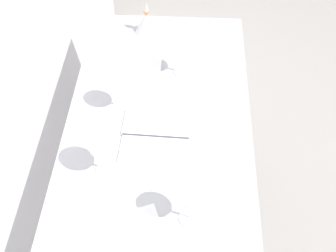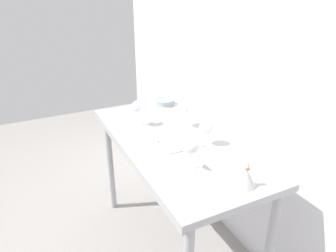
{
  "view_description": "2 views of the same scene",
  "coord_description": "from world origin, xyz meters",
  "px_view_note": "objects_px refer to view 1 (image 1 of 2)",
  "views": [
    {
      "loc": [
        -0.95,
        -0.09,
        2.06
      ],
      "look_at": [
        0.01,
        -0.04,
        0.95
      ],
      "focal_mm": 47.18,
      "sensor_mm": 36.0,
      "label": 1
    },
    {
      "loc": [
        1.54,
        -0.82,
        1.79
      ],
      "look_at": [
        -0.06,
        -0.02,
        0.97
      ],
      "focal_mm": 33.45,
      "sensor_mm": 36.0,
      "label": 2
    }
  ],
  "objects_px": {
    "wine_glass_far_right": "(118,85)",
    "tasting_sheet_upper": "(134,66)",
    "tasting_sheet_lower": "(126,237)",
    "decanter_funnel": "(147,22)",
    "wine_glass_far_left": "(103,145)",
    "open_notebook": "(156,137)",
    "wine_glass_near_left": "(192,195)",
    "wine_glass_near_right": "(183,47)"
  },
  "relations": [
    {
      "from": "wine_glass_far_right",
      "to": "tasting_sheet_upper",
      "type": "height_order",
      "value": "wine_glass_far_right"
    },
    {
      "from": "tasting_sheet_lower",
      "to": "decanter_funnel",
      "type": "distance_m",
      "value": 0.96
    },
    {
      "from": "wine_glass_far_left",
      "to": "decanter_funnel",
      "type": "xyz_separation_m",
      "value": [
        0.73,
        -0.07,
        -0.08
      ]
    },
    {
      "from": "wine_glass_far_left",
      "to": "wine_glass_far_right",
      "type": "bearing_deg",
      "value": -1.56
    },
    {
      "from": "open_notebook",
      "to": "wine_glass_far_right",
      "type": "bearing_deg",
      "value": 45.76
    },
    {
      "from": "wine_glass_far_left",
      "to": "decanter_funnel",
      "type": "distance_m",
      "value": 0.74
    },
    {
      "from": "wine_glass_near_left",
      "to": "wine_glass_far_right",
      "type": "relative_size",
      "value": 1.15
    },
    {
      "from": "wine_glass_near_right",
      "to": "decanter_funnel",
      "type": "relative_size",
      "value": 1.24
    },
    {
      "from": "wine_glass_far_right",
      "to": "open_notebook",
      "type": "distance_m",
      "value": 0.22
    },
    {
      "from": "wine_glass_far_right",
      "to": "tasting_sheet_lower",
      "type": "distance_m",
      "value": 0.53
    },
    {
      "from": "tasting_sheet_lower",
      "to": "wine_glass_near_right",
      "type": "bearing_deg",
      "value": -32.47
    },
    {
      "from": "wine_glass_far_left",
      "to": "tasting_sheet_upper",
      "type": "height_order",
      "value": "wine_glass_far_left"
    },
    {
      "from": "wine_glass_near_left",
      "to": "tasting_sheet_lower",
      "type": "height_order",
      "value": "wine_glass_near_left"
    },
    {
      "from": "wine_glass_near_right",
      "to": "tasting_sheet_upper",
      "type": "xyz_separation_m",
      "value": [
        0.03,
        0.19,
        -0.12
      ]
    },
    {
      "from": "wine_glass_near_right",
      "to": "open_notebook",
      "type": "bearing_deg",
      "value": 167.03
    },
    {
      "from": "wine_glass_near_right",
      "to": "tasting_sheet_lower",
      "type": "distance_m",
      "value": 0.73
    },
    {
      "from": "wine_glass_near_left",
      "to": "open_notebook",
      "type": "distance_m",
      "value": 0.35
    },
    {
      "from": "tasting_sheet_upper",
      "to": "open_notebook",
      "type": "bearing_deg",
      "value": -162.15
    },
    {
      "from": "wine_glass_far_left",
      "to": "tasting_sheet_upper",
      "type": "relative_size",
      "value": 0.83
    },
    {
      "from": "wine_glass_far_left",
      "to": "open_notebook",
      "type": "height_order",
      "value": "wine_glass_far_left"
    },
    {
      "from": "wine_glass_far_left",
      "to": "tasting_sheet_lower",
      "type": "height_order",
      "value": "wine_glass_far_left"
    },
    {
      "from": "wine_glass_far_right",
      "to": "tasting_sheet_upper",
      "type": "distance_m",
      "value": 0.25
    },
    {
      "from": "decanter_funnel",
      "to": "wine_glass_near_left",
      "type": "bearing_deg",
      "value": -167.32
    },
    {
      "from": "tasting_sheet_lower",
      "to": "open_notebook",
      "type": "bearing_deg",
      "value": -30.56
    },
    {
      "from": "wine_glass_far_right",
      "to": "decanter_funnel",
      "type": "height_order",
      "value": "wine_glass_far_right"
    },
    {
      "from": "wine_glass_far_right",
      "to": "decanter_funnel",
      "type": "relative_size",
      "value": 1.11
    },
    {
      "from": "wine_glass_far_right",
      "to": "decanter_funnel",
      "type": "xyz_separation_m",
      "value": [
        0.45,
        -0.06,
        -0.06
      ]
    },
    {
      "from": "open_notebook",
      "to": "tasting_sheet_upper",
      "type": "bearing_deg",
      "value": 19.36
    },
    {
      "from": "wine_glass_far_left",
      "to": "decanter_funnel",
      "type": "bearing_deg",
      "value": -5.24
    },
    {
      "from": "tasting_sheet_upper",
      "to": "decanter_funnel",
      "type": "xyz_separation_m",
      "value": [
        0.23,
        -0.04,
        0.05
      ]
    },
    {
      "from": "decanter_funnel",
      "to": "tasting_sheet_upper",
      "type": "bearing_deg",
      "value": 170.93
    },
    {
      "from": "tasting_sheet_upper",
      "to": "tasting_sheet_lower",
      "type": "distance_m",
      "value": 0.74
    },
    {
      "from": "tasting_sheet_upper",
      "to": "wine_glass_near_left",
      "type": "bearing_deg",
      "value": -160.0
    },
    {
      "from": "wine_glass_near_left",
      "to": "wine_glass_near_right",
      "type": "xyz_separation_m",
      "value": [
        0.64,
        0.04,
        -0.0
      ]
    },
    {
      "from": "wine_glass_far_left",
      "to": "open_notebook",
      "type": "relative_size",
      "value": 0.54
    },
    {
      "from": "wine_glass_far_right",
      "to": "open_notebook",
      "type": "bearing_deg",
      "value": -136.15
    },
    {
      "from": "tasting_sheet_lower",
      "to": "decanter_funnel",
      "type": "xyz_separation_m",
      "value": [
        0.96,
        0.02,
        0.05
      ]
    },
    {
      "from": "open_notebook",
      "to": "tasting_sheet_upper",
      "type": "xyz_separation_m",
      "value": [
        0.36,
        0.11,
        -0.0
      ]
    },
    {
      "from": "wine_glass_far_left",
      "to": "wine_glass_near_right",
      "type": "xyz_separation_m",
      "value": [
        0.48,
        -0.22,
        -0.0
      ]
    },
    {
      "from": "wine_glass_far_left",
      "to": "tasting_sheet_upper",
      "type": "xyz_separation_m",
      "value": [
        0.5,
        -0.03,
        -0.13
      ]
    },
    {
      "from": "open_notebook",
      "to": "tasting_sheet_lower",
      "type": "height_order",
      "value": "open_notebook"
    },
    {
      "from": "decanter_funnel",
      "to": "open_notebook",
      "type": "bearing_deg",
      "value": -172.45
    }
  ]
}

